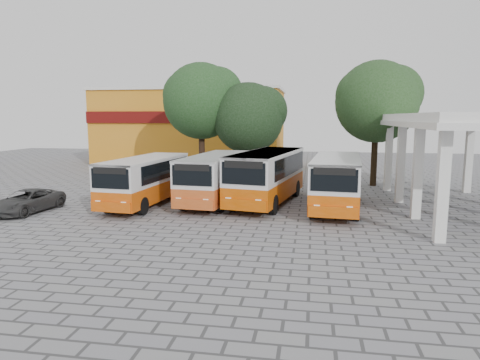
% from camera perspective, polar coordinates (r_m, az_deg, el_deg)
% --- Properties ---
extents(ground, '(90.00, 90.00, 0.00)m').
position_cam_1_polar(ground, '(21.86, 2.79, -5.41)').
color(ground, slate).
rests_on(ground, ground).
extents(terminal_shelter, '(6.80, 15.80, 5.40)m').
position_cam_1_polar(terminal_shelter, '(26.33, 27.52, 6.80)').
color(terminal_shelter, silver).
rests_on(terminal_shelter, ground).
extents(shophouse_block, '(20.40, 10.40, 8.30)m').
position_cam_1_polar(shophouse_block, '(48.98, -6.41, 7.10)').
color(shophouse_block, orange).
rests_on(shophouse_block, ground).
extents(bus_far_left, '(3.00, 8.00, 2.82)m').
position_cam_1_polar(bus_far_left, '(26.03, -12.48, 0.29)').
color(bus_far_left, '#BE4505').
rests_on(bus_far_left, ground).
extents(bus_centre_left, '(3.11, 8.29, 2.93)m').
position_cam_1_polar(bus_centre_left, '(26.16, -3.29, 0.65)').
color(bus_centre_left, '#B84A18').
rests_on(bus_centre_left, ground).
extents(bus_centre_right, '(4.15, 9.11, 3.15)m').
position_cam_1_polar(bus_centre_right, '(25.88, 3.65, 0.85)').
color(bus_centre_right, '#B84600').
rests_on(bus_centre_right, ground).
extents(bus_far_right, '(3.17, 8.44, 2.98)m').
position_cam_1_polar(bus_far_right, '(24.86, 12.72, 0.12)').
color(bus_far_right, '#BE4703').
rests_on(bus_far_right, ground).
extents(tree_left, '(6.59, 6.28, 9.66)m').
position_cam_1_polar(tree_left, '(36.03, -5.06, 10.76)').
color(tree_left, black).
rests_on(tree_left, ground).
extents(tree_middle, '(5.96, 5.67, 7.97)m').
position_cam_1_polar(tree_middle, '(34.68, 1.22, 8.56)').
color(tree_middle, '#3A2B12').
rests_on(tree_middle, ground).
extents(tree_right, '(6.42, 6.11, 9.41)m').
position_cam_1_polar(tree_right, '(34.04, 17.90, 10.23)').
color(tree_right, black).
rests_on(tree_right, ground).
extents(parked_car, '(2.48, 4.64, 1.24)m').
position_cam_1_polar(parked_car, '(26.36, -26.56, -2.54)').
color(parked_car, '#303030').
rests_on(parked_car, ground).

